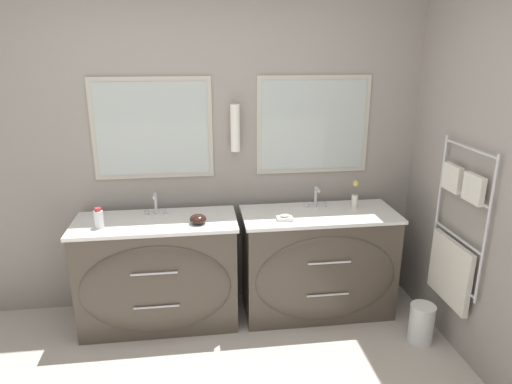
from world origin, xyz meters
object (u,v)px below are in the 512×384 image
Objects in this scene: amenity_bowl at (198,219)px; waste_bin at (421,323)px; vanity_right at (319,264)px; vanity_left at (158,273)px; flower_vase at (355,197)px; toiletry_bottle at (99,219)px.

amenity_bowl is 1.77m from waste_bin.
vanity_right is 1.03m from amenity_bowl.
flower_vase is at bearing 3.51° from vanity_left.
vanity_left and vanity_right have the same top height.
toiletry_bottle reaches higher than vanity_left.
flower_vase is (1.90, 0.14, 0.02)m from toiletry_bottle.
vanity_left is 8.06× the size of toiletry_bottle.
toiletry_bottle is 2.41m from waste_bin.
toiletry_bottle is at bearing 178.48° from amenity_bowl.
vanity_right is at bearing -162.21° from flower_vase.
flower_vase reaches higher than amenity_bowl.
amenity_bowl is at bearing -1.52° from toiletry_bottle.
toiletry_bottle is at bearing -178.17° from vanity_right.
vanity_right reaches higher than waste_bin.
toiletry_bottle is at bearing 169.30° from waste_bin.
toiletry_bottle is at bearing -175.63° from flower_vase.
waste_bin is at bearing -58.25° from flower_vase.
amenity_bowl is (-0.92, -0.07, 0.45)m from vanity_right.
flower_vase is at bearing 7.66° from amenity_bowl.
vanity_right is 0.59m from flower_vase.
waste_bin is at bearing -10.70° from toiletry_bottle.
vanity_left is at bearing 167.39° from amenity_bowl.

